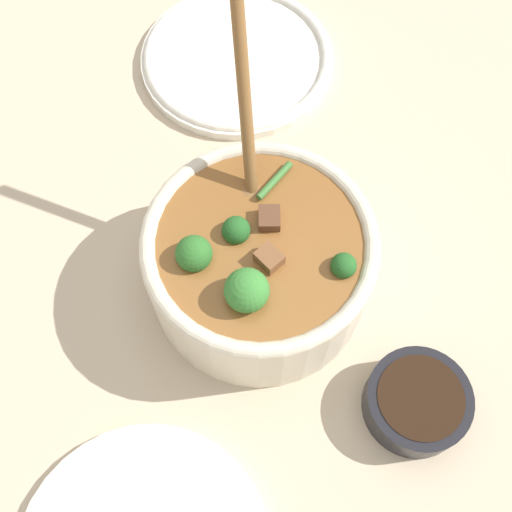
# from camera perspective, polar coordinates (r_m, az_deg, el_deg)

# --- Properties ---
(ground_plane) EXTENTS (4.00, 4.00, 0.00)m
(ground_plane) POSITION_cam_1_polar(r_m,az_deg,el_deg) (0.69, 0.00, -2.47)
(ground_plane) COLOR #C6B293
(stew_bowl) EXTENTS (0.23, 0.28, 0.27)m
(stew_bowl) POSITION_cam_1_polar(r_m,az_deg,el_deg) (0.63, -0.03, -0.33)
(stew_bowl) COLOR beige
(stew_bowl) RESTS_ON ground_plane
(condiment_bowl) EXTENTS (0.10, 0.10, 0.04)m
(condiment_bowl) POSITION_cam_1_polar(r_m,az_deg,el_deg) (0.64, 13.81, -12.45)
(condiment_bowl) COLOR black
(condiment_bowl) RESTS_ON ground_plane
(empty_plate) EXTENTS (0.24, 0.24, 0.02)m
(empty_plate) POSITION_cam_1_polar(r_m,az_deg,el_deg) (0.85, -1.91, 17.22)
(empty_plate) COLOR silver
(empty_plate) RESTS_ON ground_plane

